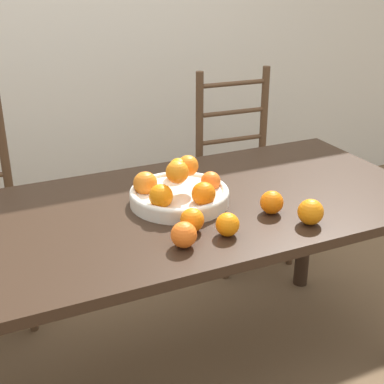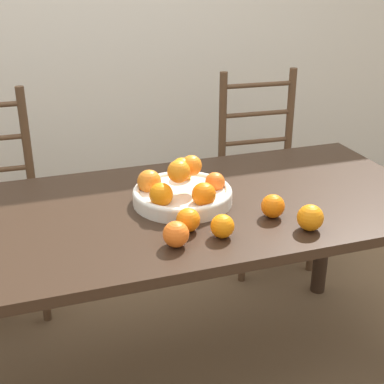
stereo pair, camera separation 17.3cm
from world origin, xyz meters
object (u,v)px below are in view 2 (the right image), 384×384
object	(u,v)px
orange_loose_2	(176,234)
orange_loose_4	(222,226)
orange_loose_3	(273,206)
chair_right	(264,176)
orange_loose_1	(310,218)
orange_loose_0	(188,220)
fruit_bowl	(182,190)

from	to	relation	value
orange_loose_2	orange_loose_4	world-z (taller)	orange_loose_2
orange_loose_3	chair_right	world-z (taller)	chair_right
orange_loose_1	orange_loose_2	distance (m)	0.43
orange_loose_3	orange_loose_4	xyz separation A→B (m)	(-0.21, -0.08, -0.00)
orange_loose_3	orange_loose_4	size ratio (longest dim) A/B	1.06
orange_loose_0	orange_loose_3	bearing A→B (deg)	1.03
orange_loose_0	orange_loose_1	size ratio (longest dim) A/B	0.91
orange_loose_4	chair_right	bearing A→B (deg)	57.58
orange_loose_1	orange_loose_4	distance (m)	0.28
fruit_bowl	orange_loose_2	world-z (taller)	fruit_bowl
orange_loose_4	chair_right	distance (m)	1.23
fruit_bowl	orange_loose_3	xyz separation A→B (m)	(0.25, -0.20, -0.01)
chair_right	orange_loose_3	bearing A→B (deg)	-111.85
orange_loose_0	orange_loose_1	bearing A→B (deg)	-17.32
fruit_bowl	orange_loose_0	bearing A→B (deg)	-102.22
orange_loose_2	orange_loose_0	bearing A→B (deg)	51.15
orange_loose_2	orange_loose_4	size ratio (longest dim) A/B	1.07
orange_loose_1	orange_loose_3	xyz separation A→B (m)	(-0.07, 0.12, -0.00)
orange_loose_4	chair_right	world-z (taller)	chair_right
fruit_bowl	orange_loose_3	bearing A→B (deg)	-38.69
chair_right	orange_loose_1	bearing A→B (deg)	-106.04
orange_loose_0	orange_loose_3	size ratio (longest dim) A/B	0.97
fruit_bowl	chair_right	xyz separation A→B (m)	(0.68, 0.74, -0.32)
orange_loose_4	chair_right	size ratio (longest dim) A/B	0.07
orange_loose_0	orange_loose_4	xyz separation A→B (m)	(0.09, -0.07, -0.00)
orange_loose_3	orange_loose_1	bearing A→B (deg)	-59.53
orange_loose_1	orange_loose_3	distance (m)	0.14
orange_loose_0	orange_loose_3	xyz separation A→B (m)	(0.29, 0.01, 0.00)
orange_loose_3	orange_loose_4	distance (m)	0.22
orange_loose_3	orange_loose_4	bearing A→B (deg)	-159.83
fruit_bowl	orange_loose_1	world-z (taller)	fruit_bowl
fruit_bowl	orange_loose_1	distance (m)	0.45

